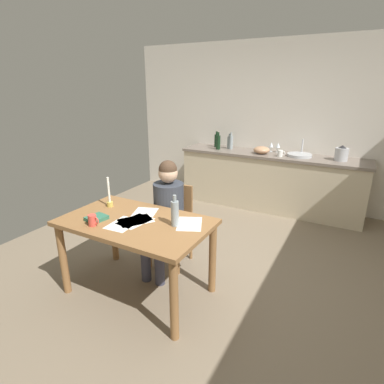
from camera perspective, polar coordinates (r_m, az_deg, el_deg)
name	(u,v)px	position (r m, az deg, el deg)	size (l,w,h in m)	color
ground_plane	(208,277)	(3.42, 2.99, -15.39)	(5.20, 5.20, 0.04)	#7A6B56
wall_back	(279,125)	(5.33, 15.81, 11.76)	(5.20, 0.12, 2.60)	silver
kitchen_counter	(269,181)	(5.15, 14.02, 2.00)	(2.87, 0.64, 0.90)	beige
dining_table	(136,232)	(2.90, -10.24, -7.18)	(1.35, 0.81, 0.76)	olive
chair_at_table	(173,220)	(3.44, -3.56, -5.24)	(0.43, 0.43, 0.88)	olive
person_seated	(166,210)	(3.25, -4.83, -3.31)	(0.35, 0.61, 1.19)	#333842
coffee_mug	(93,220)	(2.82, -17.85, -4.98)	(0.11, 0.07, 0.10)	#D84C3F
candlestick	(109,198)	(3.20, -14.98, -1.13)	(0.06, 0.06, 0.31)	gold
book_magazine	(97,218)	(2.94, -17.20, -4.61)	(0.15, 0.17, 0.03)	#306B51
paper_letter	(144,213)	(2.98, -8.81, -3.93)	(0.21, 0.30, 0.00)	white
paper_bill	(135,221)	(2.83, -10.41, -5.30)	(0.21, 0.30, 0.00)	white
paper_envelope	(135,221)	(2.84, -10.38, -5.20)	(0.21, 0.30, 0.00)	white
paper_receipt	(190,224)	(2.74, -0.46, -5.88)	(0.21, 0.30, 0.00)	white
paper_notice	(123,224)	(2.80, -12.60, -5.77)	(0.21, 0.30, 0.00)	white
wine_bottle_on_table	(175,213)	(2.66, -3.17, -3.86)	(0.07, 0.07, 0.28)	#8C999E
sink_unit	(300,155)	(4.96, 19.22, 6.49)	(0.36, 0.36, 0.24)	#B2B7BC
bottle_oil	(217,140)	(5.43, 4.55, 9.47)	(0.08, 0.08, 0.27)	black
bottle_vinegar	(218,142)	(5.22, 4.86, 9.15)	(0.07, 0.07, 0.29)	black
bottle_wine_red	(229,142)	(5.32, 6.90, 9.09)	(0.07, 0.07, 0.25)	#8C999E
bottle_sauce	(231,142)	(5.28, 7.19, 9.15)	(0.07, 0.07, 0.28)	#8C999E
mixing_bowl	(261,150)	(5.00, 12.69, 7.57)	(0.25, 0.25, 0.11)	tan
stovetop_kettle	(342,154)	(4.88, 25.85, 6.37)	(0.18, 0.18, 0.22)	#B7BABF
wine_glass_near_sink	(278,145)	(5.15, 15.57, 8.26)	(0.07, 0.07, 0.15)	silver
wine_glass_by_kettle	(271,145)	(5.18, 14.41, 8.41)	(0.07, 0.07, 0.15)	silver
teacup_on_counter	(280,153)	(4.85, 15.96, 6.87)	(0.12, 0.08, 0.10)	white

